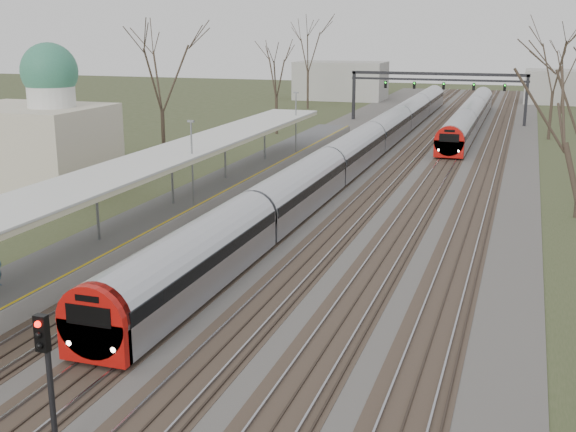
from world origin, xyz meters
name	(u,v)px	position (x,y,z in m)	size (l,w,h in m)	color
track_bed	(391,166)	(0.26, 55.00, 0.06)	(24.00, 160.00, 0.22)	#474442
platform	(198,199)	(-9.05, 37.50, 0.50)	(3.50, 69.00, 1.00)	#9E9B93
canopy	(163,158)	(-9.05, 32.99, 3.93)	(4.10, 50.00, 3.11)	slate
dome_building	(34,139)	(-21.71, 38.00, 3.72)	(10.00, 8.00, 10.30)	beige
signal_gantry	(438,82)	(0.29, 84.99, 4.91)	(21.00, 0.59, 6.08)	black
tree_west_far	(160,70)	(-17.00, 48.00, 8.02)	(5.50, 5.50, 11.33)	#2D231C
train_near	(371,139)	(-2.50, 60.11, 1.48)	(2.62, 90.21, 3.05)	#AFB1BA
train_far	(470,115)	(4.50, 81.60, 1.48)	(2.62, 45.21, 3.05)	#AFB1BA
signal_post	(47,363)	(-0.75, 10.70, 2.72)	(0.35, 0.45, 4.10)	black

